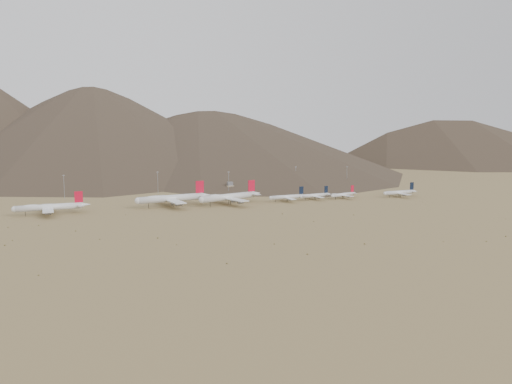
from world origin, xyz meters
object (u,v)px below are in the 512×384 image
object	(u,v)px
narrowbody_a	(288,197)
widebody_west	(49,207)
widebody_centre	(172,198)
widebody_east	(229,197)
narrowbody_b	(315,195)
control_tower	(230,188)

from	to	relation	value
narrowbody_a	widebody_west	bearing A→B (deg)	174.66
widebody_west	widebody_centre	bearing A→B (deg)	0.47
widebody_west	widebody_east	xyz separation A→B (m)	(163.92, 4.82, 0.99)
widebody_west	narrowbody_b	world-z (taller)	widebody_west
widebody_centre	narrowbody_b	bearing A→B (deg)	-12.45
control_tower	widebody_west	bearing A→B (deg)	-154.10
widebody_east	narrowbody_a	size ratio (longest dim) A/B	1.61
widebody_east	control_tower	world-z (taller)	widebody_east
control_tower	narrowbody_b	bearing A→B (deg)	-50.09
narrowbody_a	control_tower	xyz separation A→B (m)	(-37.55, 86.91, 0.56)
widebody_west	narrowbody_b	xyz separation A→B (m)	(258.73, 8.23, -2.28)
widebody_centre	narrowbody_b	size ratio (longest dim) A/B	1.91
widebody_west	widebody_centre	xyz separation A→B (m)	(108.46, 10.63, 1.32)
narrowbody_b	control_tower	size ratio (longest dim) A/B	3.35
widebody_centre	widebody_east	distance (m)	55.77
widebody_west	widebody_centre	world-z (taller)	widebody_centre
control_tower	widebody_east	bearing A→B (deg)	-106.03
widebody_west	control_tower	world-z (taller)	widebody_west
widebody_west	control_tower	distance (m)	209.98
control_tower	widebody_centre	bearing A→B (deg)	-134.76
widebody_west	control_tower	size ratio (longest dim) A/B	5.41
narrowbody_b	narrowbody_a	bearing A→B (deg)	173.54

